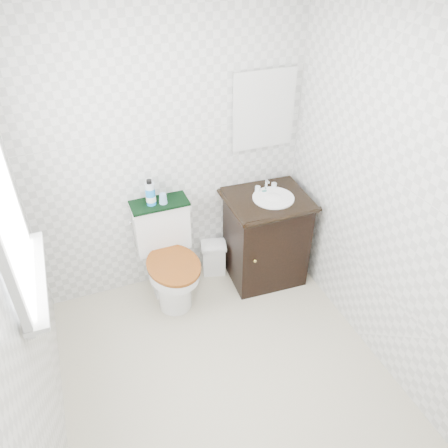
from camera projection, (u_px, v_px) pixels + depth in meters
floor at (227, 377)px, 3.10m from camera, size 2.40×2.40×0.00m
ceiling at (230, 3)px, 1.71m from camera, size 2.40×2.40×0.00m
wall_back at (170, 154)px, 3.32m from camera, size 2.40×0.00×2.40m
wall_front at (358, 445)px, 1.49m from camera, size 2.40×0.00×2.40m
wall_left at (14, 296)px, 2.08m from camera, size 0.00×2.40×2.40m
wall_right at (391, 205)px, 2.73m from camera, size 0.00×2.40×2.40m
window at (0, 206)px, 2.07m from camera, size 0.02×0.70×0.90m
mirror at (263, 110)px, 3.38m from camera, size 0.50×0.02×0.60m
toilet at (168, 260)px, 3.58m from camera, size 0.46×0.65×0.84m
vanity at (266, 236)px, 3.75m from camera, size 0.68×0.59×0.92m
trash_bin at (214, 258)px, 3.93m from camera, size 0.26×0.23×0.31m
towel at (159, 203)px, 3.39m from camera, size 0.45×0.22×0.02m
mouthwash_bottle at (150, 193)px, 3.31m from camera, size 0.07×0.07×0.21m
cup at (163, 199)px, 3.35m from camera, size 0.06×0.06×0.08m
soap_bar at (264, 191)px, 3.58m from camera, size 0.06×0.04×0.02m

